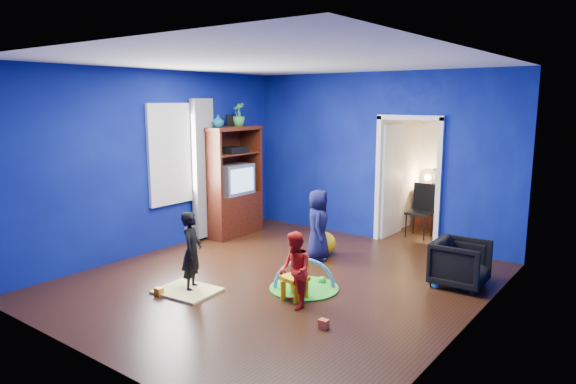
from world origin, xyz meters
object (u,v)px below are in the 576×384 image
Objects in this scene: child_navy at (318,225)px; study_desk at (439,208)px; tv_armoire at (231,181)px; vase at (218,121)px; play_mat at (304,288)px; folding_chair at (419,212)px; crt_tv at (233,179)px; kid_chair at (295,279)px; child_black at (192,251)px; toddler_red at (295,270)px; hopper_ball at (324,243)px; armchair at (460,263)px.

child_navy is 3.23m from study_desk.
study_desk is (2.82, 2.82, -0.60)m from tv_armoire.
vase is 0.24× the size of play_mat.
vase is 3.90m from folding_chair.
tv_armoire reaches higher than folding_chair.
folding_chair is (2.82, 2.16, -1.61)m from vase.
child_navy is 2.15m from crt_tv.
kid_chair is 0.54× the size of folding_chair.
child_black is 2.87m from tv_armoire.
hopper_ball is at bearing 151.68° from toddler_red.
kid_chair is (2.76, -1.83, -0.73)m from tv_armoire.
vase is 1.09m from crt_tv.
folding_chair is (0.15, 3.35, 0.45)m from play_mat.
child_black is 1.18× the size of study_desk.
study_desk is (2.82, 3.12, -1.69)m from vase.
armchair is 2.08m from play_mat.
kid_chair is at bearing -90.68° from study_desk.
folding_chair is (2.82, 1.86, -0.52)m from tv_armoire.
toddler_red is at bearing -106.69° from child_black.
kid_chair is at bearing -33.55° from tv_armoire.
hopper_ball is at bearing -19.60° from child_navy.
kid_chair is (0.66, -1.50, -0.30)m from child_navy.
child_black reaches higher than play_mat.
vase reaches higher than armchair.
play_mat is 4.33m from study_desk.
child_black is at bearing 127.16° from armchair.
crt_tv reaches higher than folding_chair.
vase reaches higher than folding_chair.
hopper_ball is (2.06, -0.08, -0.79)m from tv_armoire.
armchair is at bearing -64.47° from study_desk.
tv_armoire is at bearing -146.64° from folding_chair.
child_navy is 2.92× the size of hopper_ball.
vase is at bearing -172.76° from toddler_red.
study_desk is at bearing 88.02° from play_mat.
folding_chair reaches higher than toddler_red.
armchair is 0.75× the size of toddler_red.
vase reaches higher than crt_tv.
tv_armoire is 3.40m from kid_chair.
child_navy reaches higher than study_desk.
study_desk is at bearing 75.28° from hopper_ball.
play_mat is at bearing -92.54° from folding_chair.
child_black is at bearing -128.05° from toddler_red.
kid_chair is (2.72, -1.83, -0.77)m from crt_tv.
toddler_red is 2.43× the size of hopper_ball.
vase is 0.23× the size of folding_chair.
child_black is 2.38m from hopper_ball.
crt_tv is 3.37m from kid_chair.
armchair is 0.62× the size of child_navy.
kid_chair is at bearing -90.86° from folding_chair.
child_navy is at bearing 153.35° from toddler_red.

